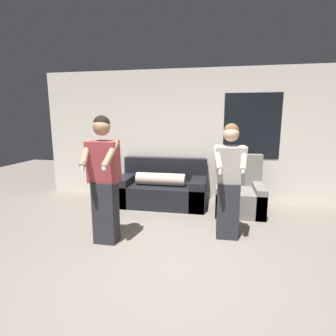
% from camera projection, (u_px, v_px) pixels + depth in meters
% --- Properties ---
extents(ground_plane, '(14.00, 14.00, 0.00)m').
position_uv_depth(ground_plane, '(164.00, 270.00, 2.99)').
color(ground_plane, slate).
extents(wall_back, '(6.45, 0.07, 2.70)m').
position_uv_depth(wall_back, '(191.00, 135.00, 5.50)').
color(wall_back, silver).
rests_on(wall_back, ground_plane).
extents(couch, '(1.74, 0.96, 0.89)m').
position_uv_depth(couch, '(162.00, 189.00, 5.30)').
color(couch, black).
rests_on(couch, ground_plane).
extents(armchair, '(0.85, 0.89, 1.03)m').
position_uv_depth(armchair, '(239.00, 194.00, 4.87)').
color(armchair, slate).
rests_on(armchair, ground_plane).
extents(side_table, '(0.59, 0.36, 0.74)m').
position_uv_depth(side_table, '(105.00, 174.00, 5.77)').
color(side_table, black).
rests_on(side_table, ground_plane).
extents(person_left, '(0.47, 0.46, 1.74)m').
position_uv_depth(person_left, '(104.00, 179.00, 3.52)').
color(person_left, '#28282D').
rests_on(person_left, ground_plane).
extents(person_right, '(0.47, 0.47, 1.64)m').
position_uv_depth(person_right, '(229.00, 182.00, 3.67)').
color(person_right, '#28282D').
rests_on(person_right, ground_plane).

